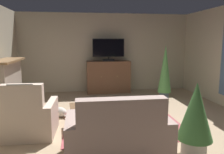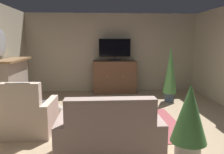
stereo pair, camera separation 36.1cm
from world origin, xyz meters
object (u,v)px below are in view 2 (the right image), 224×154
object	(u,v)px
tv_cabinet	(115,78)
tv_remote	(102,102)
sofa_floral	(110,138)
armchair_beside_cabinet	(28,116)
coffee_table	(98,107)
fireplace	(13,86)
cat	(61,110)
television	(115,49)
potted_plant_leafy_by_curtain	(170,72)
potted_plant_small_fern_corner	(189,118)
wall_mirror_oval	(0,42)

from	to	relation	value
tv_cabinet	tv_remote	distance (m)	2.92
sofa_floral	armchair_beside_cabinet	xyz separation A→B (m)	(-1.47, 1.04, -0.01)
coffee_table	armchair_beside_cabinet	bearing A→B (deg)	-169.26
armchair_beside_cabinet	tv_cabinet	bearing A→B (deg)	60.00
fireplace	cat	size ratio (longest dim) A/B	2.71
television	sofa_floral	size ratio (longest dim) A/B	0.69
fireplace	potted_plant_leafy_by_curtain	bearing A→B (deg)	7.28
tv_remote	potted_plant_small_fern_corner	bearing A→B (deg)	-79.79
coffee_table	cat	world-z (taller)	coffee_table
tv_cabinet	television	xyz separation A→B (m)	(-0.00, -0.05, 0.94)
wall_mirror_oval	sofa_floral	world-z (taller)	wall_mirror_oval
tv_cabinet	armchair_beside_cabinet	xyz separation A→B (m)	(-1.87, -3.24, -0.19)
coffee_table	armchair_beside_cabinet	xyz separation A→B (m)	(-1.31, -0.25, -0.09)
coffee_table	sofa_floral	xyz separation A→B (m)	(0.16, -1.29, -0.08)
coffee_table	potted_plant_small_fern_corner	world-z (taller)	potted_plant_small_fern_corner
tv_cabinet	cat	size ratio (longest dim) A/B	2.46
fireplace	tv_remote	size ratio (longest dim) A/B	9.20
sofa_floral	cat	size ratio (longest dim) A/B	2.57
wall_mirror_oval	television	bearing A→B (deg)	30.92
fireplace	coffee_table	bearing A→B (deg)	-30.40
armchair_beside_cabinet	wall_mirror_oval	bearing A→B (deg)	124.51
wall_mirror_oval	potted_plant_leafy_by_curtain	world-z (taller)	wall_mirror_oval
coffee_table	tv_remote	xyz separation A→B (m)	(0.09, 0.11, 0.06)
armchair_beside_cabinet	potted_plant_small_fern_corner	size ratio (longest dim) A/B	0.91
television	sofa_floral	xyz separation A→B (m)	(-0.40, -4.23, -1.12)
potted_plant_small_fern_corner	cat	xyz separation A→B (m)	(-2.14, 2.14, -0.51)
sofa_floral	television	bearing A→B (deg)	84.61
armchair_beside_cabinet	cat	xyz separation A→B (m)	(0.46, 1.01, -0.21)
tv_remote	fireplace	bearing A→B (deg)	124.28
potted_plant_small_fern_corner	cat	bearing A→B (deg)	135.06
sofa_floral	tv_remote	bearing A→B (deg)	92.95
television	coffee_table	distance (m)	3.17
television	tv_remote	size ratio (longest dim) A/B	6.03
fireplace	cat	distance (m)	1.39
wall_mirror_oval	tv_remote	distance (m)	2.91
sofa_floral	tv_cabinet	bearing A→B (deg)	84.67
television	coffee_table	bearing A→B (deg)	-100.78
tv_remote	wall_mirror_oval	bearing A→B (deg)	126.71
fireplace	potted_plant_small_fern_corner	size ratio (longest dim) A/B	1.39
coffee_table	sofa_floral	bearing A→B (deg)	-82.91
fireplace	television	size ratio (longest dim) A/B	1.53
wall_mirror_oval	tv_remote	world-z (taller)	wall_mirror_oval
wall_mirror_oval	armchair_beside_cabinet	distance (m)	2.24
potted_plant_leafy_by_curtain	cat	world-z (taller)	potted_plant_leafy_by_curtain
wall_mirror_oval	tv_cabinet	bearing A→B (deg)	31.69
sofa_floral	coffee_table	bearing A→B (deg)	97.09
tv_cabinet	sofa_floral	world-z (taller)	tv_cabinet
fireplace	potted_plant_leafy_by_curtain	world-z (taller)	potted_plant_leafy_by_curtain
wall_mirror_oval	tv_cabinet	world-z (taller)	wall_mirror_oval
tv_remote	cat	world-z (taller)	tv_remote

